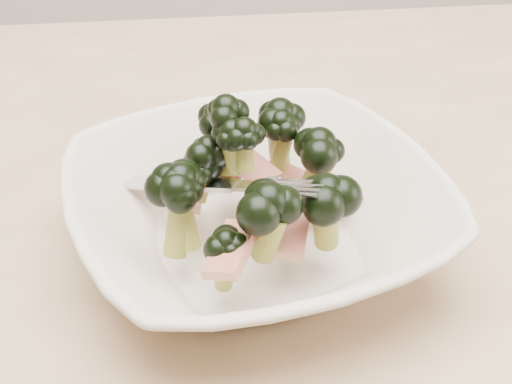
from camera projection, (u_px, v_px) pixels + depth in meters
dining_table at (224, 299)px, 0.61m from camera, size 1.20×0.80×0.75m
broccoli_dish at (255, 207)px, 0.49m from camera, size 0.31×0.31×0.11m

